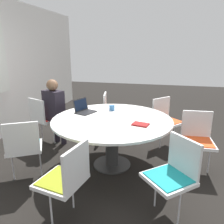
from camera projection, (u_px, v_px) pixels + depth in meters
name	position (u px, v px, depth m)	size (l,w,h in m)	color
ground_plane	(112.00, 165.00, 3.40)	(16.00, 16.00, 0.00)	black
conference_table	(112.00, 127.00, 3.23)	(1.75, 1.75, 0.76)	#333333
chair_0	(43.00, 116.00, 4.05)	(0.55, 0.57, 0.88)	white
chair_1	(24.00, 145.00, 2.86)	(0.58, 0.59, 0.88)	white
chair_2	(66.00, 176.00, 2.16)	(0.51, 0.50, 0.88)	white
chair_3	(174.00, 171.00, 2.24)	(0.61, 0.61, 0.88)	white
chair_4	(197.00, 137.00, 3.12)	(0.45, 0.47, 0.88)	white
chair_5	(166.00, 118.00, 3.96)	(0.61, 0.61, 0.88)	white
chair_6	(111.00, 110.00, 4.43)	(0.51, 0.50, 0.88)	white
person_0	(55.00, 107.00, 3.93)	(0.35, 0.42, 1.23)	#231E28
laptop	(84.00, 109.00, 3.48)	(0.36, 0.34, 0.21)	#232326
spiral_notebook	(141.00, 124.00, 2.92)	(0.19, 0.24, 0.02)	maroon
coffee_cup	(112.00, 108.00, 3.59)	(0.09, 0.09, 0.09)	#33669E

